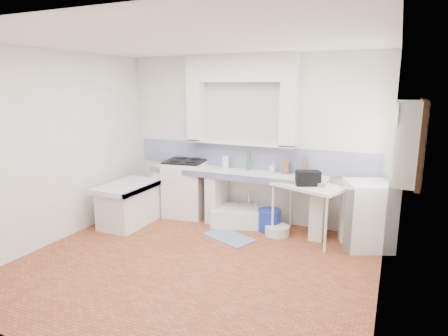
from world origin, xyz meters
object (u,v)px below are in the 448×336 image
at_px(stove, 186,188).
at_px(sink, 244,217).
at_px(fridge, 368,215).
at_px(side_table, 307,212).

xyz_separation_m(stove, sink, (1.14, -0.05, -0.36)).
bearing_deg(sink, fridge, -21.65).
distance_m(stove, sink, 1.20).
bearing_deg(side_table, stove, -165.05).
distance_m(stove, fridge, 3.09).
bearing_deg(stove, side_table, -14.13).
height_order(stove, side_table, stove).
relative_size(stove, fridge, 1.01).
height_order(stove, sink, stove).
relative_size(stove, sink, 0.90).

